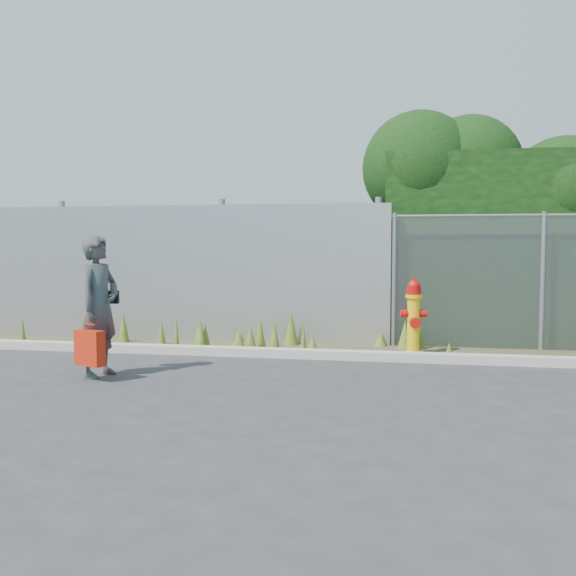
# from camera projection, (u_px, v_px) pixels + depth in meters

# --- Properties ---
(ground) EXTENTS (80.00, 80.00, 0.00)m
(ground) POSITION_uv_depth(u_px,v_px,m) (292.00, 387.00, 7.10)
(ground) COLOR #343336
(ground) RESTS_ON ground
(curb) EXTENTS (16.00, 0.22, 0.12)m
(curb) POSITION_uv_depth(u_px,v_px,m) (315.00, 354.00, 8.86)
(curb) COLOR #ACA69C
(curb) RESTS_ON ground
(weed_strip) EXTENTS (16.00, 1.34, 0.54)m
(weed_strip) POSITION_uv_depth(u_px,v_px,m) (279.00, 340.00, 9.65)
(weed_strip) COLOR #453E27
(weed_strip) RESTS_ON ground
(corrugated_fence) EXTENTS (8.50, 0.21, 2.30)m
(corrugated_fence) POSITION_uv_depth(u_px,v_px,m) (130.00, 273.00, 10.55)
(corrugated_fence) COLOR #A4A6AB
(corrugated_fence) RESTS_ON ground
(fire_hydrant) EXTENTS (0.37, 0.33, 1.10)m
(fire_hydrant) POSITION_uv_depth(u_px,v_px,m) (413.00, 318.00, 9.02)
(fire_hydrant) COLOR yellow
(fire_hydrant) RESTS_ON ground
(woman) EXTENTS (0.51, 0.68, 1.69)m
(woman) POSITION_uv_depth(u_px,v_px,m) (99.00, 306.00, 7.63)
(woman) COLOR #106864
(woman) RESTS_ON ground
(red_tote_bag) EXTENTS (0.37, 0.14, 0.48)m
(red_tote_bag) POSITION_uv_depth(u_px,v_px,m) (90.00, 348.00, 7.36)
(red_tote_bag) COLOR #A92109
(black_shoulder_bag) EXTENTS (0.21, 0.09, 0.16)m
(black_shoulder_bag) POSITION_uv_depth(u_px,v_px,m) (110.00, 297.00, 7.87)
(black_shoulder_bag) COLOR black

